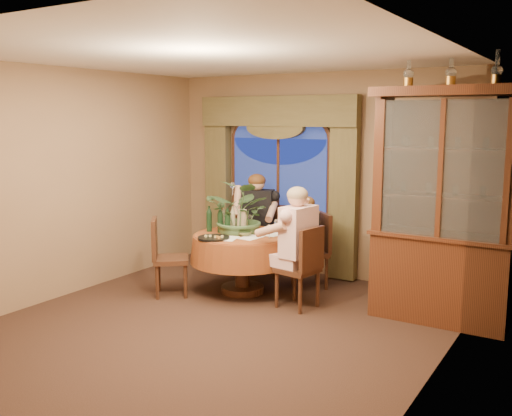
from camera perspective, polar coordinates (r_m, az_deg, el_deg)
The scene contains 36 objects.
floor at distance 6.18m, azimuth -4.13°, elevation -11.83°, with size 5.00×5.00×0.00m, color black.
wall_back at distance 7.97m, azimuth 6.30°, elevation 3.27°, with size 4.50×4.50×0.00m, color #836447.
wall_right at distance 4.88m, azimuth 17.70°, elevation -0.83°, with size 5.00×5.00×0.00m, color #836447.
ceiling at distance 5.80m, azimuth -4.46°, elevation 14.98°, with size 5.00×5.00×0.00m, color white.
window at distance 8.19m, azimuth 2.27°, elevation 2.77°, with size 1.62×0.10×1.32m, color navy, non-canonical shape.
arched_transom at distance 8.14m, azimuth 2.31°, elevation 8.24°, with size 1.60×0.06×0.44m, color navy, non-canonical shape.
drapery_left at distance 8.71m, azimuth -3.81°, elevation 2.35°, with size 0.38×0.14×2.32m, color #4B4326.
drapery_right at distance 7.71m, azimuth 8.77°, elevation 1.38°, with size 0.38×0.14×2.32m, color #4B4326.
swag_valance at distance 8.07m, azimuth 2.04°, elevation 9.65°, with size 2.45×0.16×0.42m, color #4B4326, non-canonical shape.
dining_table at distance 7.23m, azimuth -1.36°, elevation -5.55°, with size 1.32×1.32×0.75m, color maroon.
china_cabinet at distance 6.37m, azimuth 18.28°, elevation 0.11°, with size 1.55×0.61×2.52m, color #3C1D11.
oil_lamp_left at distance 6.44m, azimuth 15.03°, elevation 13.10°, with size 0.11×0.11×0.34m, color #A5722D, non-canonical shape.
oil_lamp_center at distance 6.32m, azimuth 18.94°, elevation 13.00°, with size 0.11×0.11×0.34m, color #A5722D, non-canonical shape.
oil_lamp_right at distance 6.24m, azimuth 22.98°, elevation 12.83°, with size 0.11×0.11×0.34m, color #A5722D, non-canonical shape.
chair_right at distance 6.66m, azimuth 4.17°, elevation -5.92°, with size 0.42×0.42×0.96m, color black.
chair_back_right at distance 7.45m, azimuth 5.39°, elevation -4.31°, with size 0.42×0.42×0.96m, color black.
chair_back at distance 7.99m, azimuth 1.07°, elevation -3.35°, with size 0.42×0.42×0.96m, color black.
chair_front_left at distance 7.18m, azimuth -8.48°, elevation -4.89°, with size 0.42×0.42×0.96m, color black.
person_pink at distance 6.61m, azimuth 4.26°, elevation -3.96°, with size 0.51×0.47×1.42m, color beige, non-canonical shape.
person_back at distance 7.97m, azimuth 0.12°, elevation -1.65°, with size 0.51×0.47×1.43m, color black, non-canonical shape.
person_scarf at distance 7.33m, azimuth 5.18°, elevation -3.51°, with size 0.44×0.40×1.22m, color black, non-canonical shape.
stoneware_vase at distance 7.26m, azimuth -1.38°, elevation -1.29°, with size 0.15×0.15×0.29m, color tan, non-canonical shape.
centerpiece_plant at distance 7.19m, azimuth -1.41°, elevation 2.08°, with size 0.86×0.96×0.75m, color #3C5D36.
olive_bowl at distance 7.04m, azimuth -1.12°, elevation -2.60°, with size 0.17×0.17×0.05m, color brown.
cheese_platter at distance 6.90m, azimuth -4.26°, elevation -2.99°, with size 0.39×0.39×0.02m, color black.
wine_bottle_0 at distance 7.12m, azimuth -2.85°, elevation -1.33°, with size 0.07×0.07×0.33m, color black.
wine_bottle_1 at distance 7.42m, azimuth -3.38°, elevation -0.91°, with size 0.07×0.07×0.33m, color tan.
wine_bottle_2 at distance 7.31m, azimuth -4.71°, elevation -1.07°, with size 0.07×0.07×0.33m, color black.
wine_bottle_3 at distance 7.23m, azimuth -3.60°, elevation -1.17°, with size 0.07×0.07×0.33m, color black.
wine_bottle_4 at distance 7.27m, azimuth -2.34°, elevation -1.10°, with size 0.07×0.07×0.33m, color tan.
tasting_paper_0 at distance 6.93m, azimuth -0.54°, elevation -2.97°, with size 0.21×0.30×0.00m, color white.
tasting_paper_1 at distance 7.13m, azimuth 1.68°, elevation -2.62°, with size 0.21×0.30×0.00m, color white.
tasting_paper_2 at distance 6.88m, azimuth -2.83°, elevation -3.06°, with size 0.21×0.30×0.00m, color white.
wine_glass_person_pink at distance 6.85m, azimuth 1.34°, elevation -2.39°, with size 0.07×0.07×0.18m, color silver, non-canonical shape.
wine_glass_person_back at distance 7.54m, azimuth -0.58°, elevation -1.31°, with size 0.07×0.07×0.18m, color silver, non-canonical shape.
wine_glass_person_scarf at distance 7.19m, azimuth 2.06°, elevation -1.83°, with size 0.07×0.07×0.18m, color silver, non-canonical shape.
Camera 1 is at (3.38, -4.67, 2.21)m, focal length 40.00 mm.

